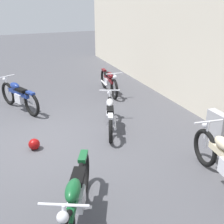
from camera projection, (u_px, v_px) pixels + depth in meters
The scene contains 8 objects.
ground_plane at pixel (46, 141), 6.62m from camera, with size 40.00×40.00×0.00m, color #47474C.
building_wall at pixel (207, 60), 7.54m from camera, with size 18.00×0.30×3.16m, color beige.
stone_marker at pixel (216, 128), 6.44m from camera, with size 0.53×0.20×0.76m, color #9E9EA3.
helmet at pixel (34, 144), 6.25m from camera, with size 0.25×0.25×0.25m, color maroon.
motorcycle_maroon at pixel (109, 81), 9.69m from camera, with size 1.97×0.55×0.88m.
motorcycle_silver at pixel (110, 115), 7.04m from camera, with size 1.86×0.87×0.88m.
motorcycle_green at pixel (76, 199), 4.08m from camera, with size 2.01×1.09×0.98m.
motorcycle_blue at pixel (19, 96), 8.26m from camera, with size 1.91×1.03×0.93m.
Camera 1 is at (5.99, -0.71, 3.24)m, focal length 44.76 mm.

